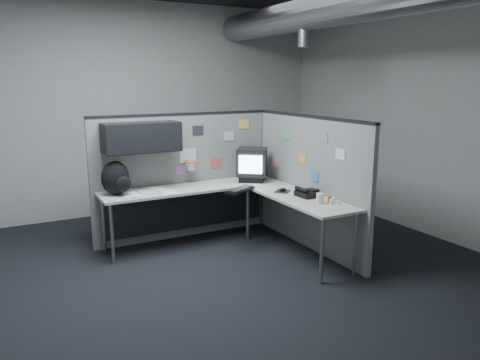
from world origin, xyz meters
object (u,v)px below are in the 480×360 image
phone (307,193)px  backpack (116,179)px  keyboard (240,190)px  desk (221,198)px  monitor (252,164)px

phone → backpack: 2.21m
keyboard → backpack: 1.46m
desk → backpack: size_ratio=5.79×
phone → keyboard: bearing=139.0°
desk → phone: bearing=-48.0°
keyboard → phone: 0.81m
desk → keyboard: keyboard is taller
desk → monitor: (0.59, 0.26, 0.34)m
desk → keyboard: (0.16, -0.20, 0.14)m
desk → backpack: bearing=165.4°
monitor → keyboard: (-0.42, -0.46, -0.20)m
monitor → keyboard: 0.66m
monitor → phone: monitor is taller
backpack → monitor: bearing=-10.1°
phone → desk: bearing=138.2°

